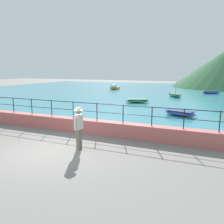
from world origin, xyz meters
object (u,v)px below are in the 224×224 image
at_px(boat_3, 175,95).
at_px(person_walking, 79,126).
at_px(boat_1, 211,92).
at_px(boat_4, 115,88).
at_px(boat_2, 180,113).
at_px(boat_0, 137,101).

bearing_deg(boat_3, person_walking, -93.09).
xyz_separation_m(boat_1, boat_4, (-14.58, 1.22, 0.07)).
bearing_deg(boat_2, person_walking, -109.43).
bearing_deg(boat_1, person_walking, -101.07).
relative_size(boat_1, boat_2, 0.98).
distance_m(person_walking, boat_0, 13.70).
bearing_deg(boat_0, person_walking, -83.08).
bearing_deg(person_walking, boat_4, 109.64).
distance_m(boat_1, boat_2, 17.14).
xyz_separation_m(boat_0, boat_4, (-7.92, 13.24, 0.07)).
bearing_deg(person_walking, boat_3, 86.91).
xyz_separation_m(boat_1, boat_3, (-3.93, -5.59, 0.01)).
bearing_deg(boat_2, boat_4, 124.62).
height_order(boat_0, boat_1, same).
xyz_separation_m(boat_2, boat_3, (-1.95, 11.44, 0.01)).
height_order(boat_0, boat_3, boat_3).
distance_m(boat_1, boat_4, 14.64).
height_order(boat_2, boat_4, boat_4).
bearing_deg(boat_2, boat_3, 99.65).
distance_m(boat_2, boat_4, 22.18).
relative_size(boat_2, boat_4, 1.00).
relative_size(boat_2, boat_3, 1.04).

